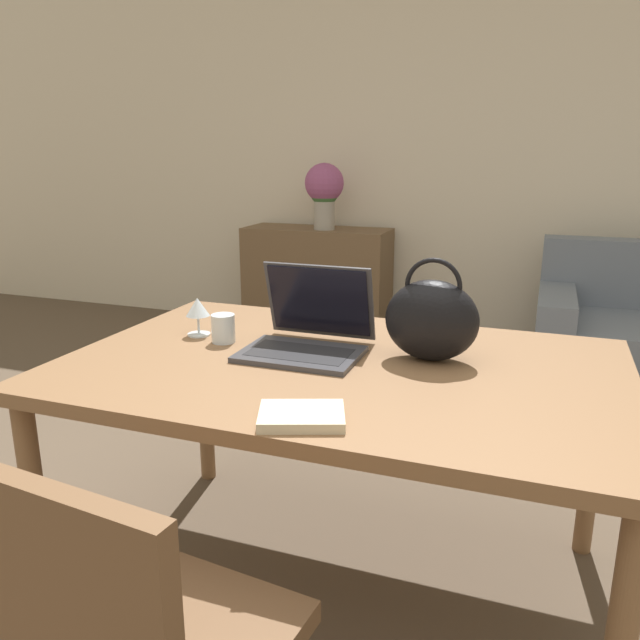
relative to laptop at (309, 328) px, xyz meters
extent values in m
cube|color=beige|center=(0.14, 2.79, 0.54)|extent=(10.00, 0.06, 2.70)
cube|color=brown|center=(0.13, -0.08, -0.09)|extent=(1.59, 1.03, 0.04)
cylinder|color=brown|center=(-0.61, -0.54, -0.46)|extent=(0.06, 0.06, 0.71)
cylinder|color=brown|center=(-0.61, 0.37, -0.46)|extent=(0.06, 0.06, 0.71)
cylinder|color=brown|center=(0.86, 0.37, -0.46)|extent=(0.06, 0.06, 0.71)
cube|color=brown|center=(0.02, -1.09, -0.15)|extent=(0.42, 0.09, 0.42)
cube|color=slate|center=(0.74, 2.06, -0.53)|extent=(0.20, 0.90, 0.56)
cube|color=brown|center=(-0.90, 2.51, -0.42)|extent=(1.05, 0.40, 0.79)
cube|color=#38383D|center=(0.00, -0.08, -0.06)|extent=(0.35, 0.25, 0.02)
cube|color=black|center=(0.00, -0.08, -0.05)|extent=(0.30, 0.16, 0.00)
cube|color=#38383D|center=(0.00, 0.09, 0.07)|extent=(0.35, 0.08, 0.24)
cube|color=black|center=(0.00, 0.08, 0.07)|extent=(0.32, 0.07, 0.22)
cylinder|color=silver|center=(-0.28, -0.02, -0.02)|extent=(0.07, 0.07, 0.09)
cylinder|color=silver|center=(-0.40, 0.02, -0.06)|extent=(0.07, 0.07, 0.01)
cylinder|color=silver|center=(-0.40, 0.02, -0.03)|extent=(0.01, 0.01, 0.06)
cone|color=silver|center=(-0.40, 0.02, 0.03)|extent=(0.08, 0.08, 0.06)
ellipsoid|color=black|center=(0.36, 0.03, 0.05)|extent=(0.27, 0.16, 0.24)
torus|color=black|center=(0.36, 0.03, 0.15)|extent=(0.16, 0.01, 0.16)
cylinder|color=#9E998E|center=(-0.83, 2.45, 0.09)|extent=(0.15, 0.15, 0.22)
sphere|color=#3D6B38|center=(-0.83, 2.45, 0.25)|extent=(0.20, 0.20, 0.20)
sphere|color=#994C7F|center=(-0.83, 2.45, 0.30)|extent=(0.27, 0.27, 0.27)
cube|color=beige|center=(0.17, -0.49, -0.06)|extent=(0.23, 0.20, 0.02)
camera|label=1|loc=(0.65, -1.70, 0.52)|focal=35.00mm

